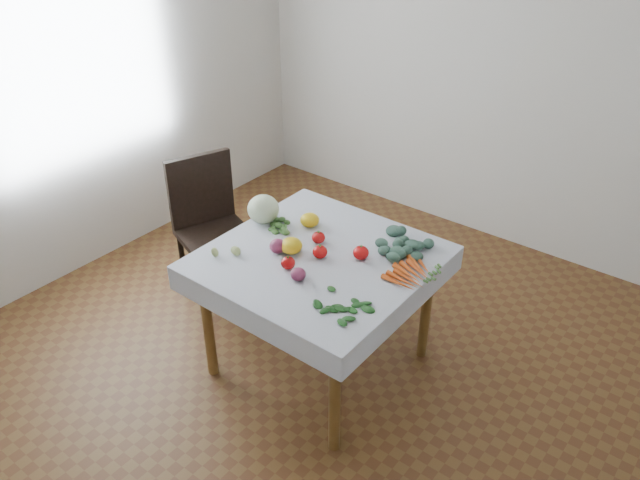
# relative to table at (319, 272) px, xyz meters

# --- Properties ---
(ground) EXTENTS (4.00, 4.00, 0.00)m
(ground) POSITION_rel_table_xyz_m (0.00, 0.00, -0.65)
(ground) COLOR brown
(back_wall) EXTENTS (4.00, 0.04, 2.70)m
(back_wall) POSITION_rel_table_xyz_m (0.00, 2.00, 0.70)
(back_wall) COLOR silver
(back_wall) RESTS_ON ground
(left_wall) EXTENTS (0.04, 4.00, 2.70)m
(left_wall) POSITION_rel_table_xyz_m (-2.00, 0.00, 0.70)
(left_wall) COLOR silver
(left_wall) RESTS_ON ground
(table) EXTENTS (1.00, 1.00, 0.75)m
(table) POSITION_rel_table_xyz_m (0.00, 0.00, 0.00)
(table) COLOR brown
(table) RESTS_ON ground
(tablecloth) EXTENTS (1.12, 1.12, 0.01)m
(tablecloth) POSITION_rel_table_xyz_m (0.00, 0.00, 0.10)
(tablecloth) COLOR silver
(tablecloth) RESTS_ON table
(chair) EXTENTS (0.56, 0.56, 0.96)m
(chair) POSITION_rel_table_xyz_m (-1.02, 0.15, -0.10)
(chair) COLOR black
(chair) RESTS_ON ground
(cabbage) EXTENTS (0.21, 0.21, 0.17)m
(cabbage) POSITION_rel_table_xyz_m (-0.48, 0.09, 0.18)
(cabbage) COLOR beige
(cabbage) RESTS_ON tablecloth
(tomato_a) EXTENTS (0.08, 0.08, 0.06)m
(tomato_a) POSITION_rel_table_xyz_m (-0.09, 0.11, 0.13)
(tomato_a) COLOR red
(tomato_a) RESTS_ON tablecloth
(tomato_b) EXTENTS (0.09, 0.09, 0.07)m
(tomato_b) POSITION_rel_table_xyz_m (0.01, -0.01, 0.14)
(tomato_b) COLOR red
(tomato_b) RESTS_ON tablecloth
(tomato_c) EXTENTS (0.10, 0.10, 0.07)m
(tomato_c) POSITION_rel_table_xyz_m (0.19, 0.12, 0.14)
(tomato_c) COLOR red
(tomato_c) RESTS_ON tablecloth
(tomato_d) EXTENTS (0.09, 0.09, 0.07)m
(tomato_d) POSITION_rel_table_xyz_m (-0.05, -0.19, 0.14)
(tomato_d) COLOR red
(tomato_d) RESTS_ON tablecloth
(heirloom_back) EXTENTS (0.15, 0.15, 0.08)m
(heirloom_back) POSITION_rel_table_xyz_m (-0.24, 0.22, 0.14)
(heirloom_back) COLOR yellow
(heirloom_back) RESTS_ON tablecloth
(heirloom_front) EXTENTS (0.12, 0.12, 0.08)m
(heirloom_front) POSITION_rel_table_xyz_m (-0.14, -0.06, 0.14)
(heirloom_front) COLOR yellow
(heirloom_front) RESTS_ON tablecloth
(onion_a) EXTENTS (0.10, 0.10, 0.08)m
(onion_a) POSITION_rel_table_xyz_m (-0.20, -0.11, 0.14)
(onion_a) COLOR #5A193A
(onion_a) RESTS_ON tablecloth
(onion_b) EXTENTS (0.10, 0.10, 0.07)m
(onion_b) POSITION_rel_table_xyz_m (0.05, -0.23, 0.14)
(onion_b) COLOR #5A193A
(onion_b) RESTS_ON tablecloth
(tomatillo_cluster) EXTENTS (0.09, 0.10, 0.04)m
(tomatillo_cluster) POSITION_rel_table_xyz_m (-0.38, -0.31, 0.12)
(tomatillo_cluster) COLOR #B2C471
(tomatillo_cluster) RESTS_ON tablecloth
(carrot_bunch) EXTENTS (0.20, 0.31, 0.03)m
(carrot_bunch) POSITION_rel_table_xyz_m (0.48, 0.14, 0.12)
(carrot_bunch) COLOR #CA4616
(carrot_bunch) RESTS_ON tablecloth
(kale_bunch) EXTENTS (0.32, 0.31, 0.04)m
(kale_bunch) POSITION_rel_table_xyz_m (0.31, 0.32, 0.12)
(kale_bunch) COLOR #3E6654
(kale_bunch) RESTS_ON tablecloth
(basil_bunch) EXTENTS (0.28, 0.21, 0.01)m
(basil_bunch) POSITION_rel_table_xyz_m (0.35, -0.29, 0.11)
(basil_bunch) COLOR #184E19
(basil_bunch) RESTS_ON tablecloth
(dill_bunch) EXTENTS (0.19, 0.17, 0.02)m
(dill_bunch) POSITION_rel_table_xyz_m (-0.38, 0.10, 0.11)
(dill_bunch) COLOR #467234
(dill_bunch) RESTS_ON tablecloth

